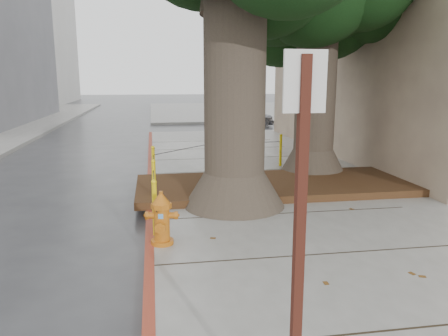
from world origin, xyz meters
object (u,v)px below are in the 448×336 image
(fire_hydrant, at_px, (162,219))
(signpost, at_px, (299,238))
(car_silver, at_px, (242,116))
(car_red, at_px, (355,116))

(fire_hydrant, distance_m, signpost, 4.20)
(signpost, distance_m, car_silver, 22.01)
(signpost, bearing_deg, fire_hydrant, 101.54)
(fire_hydrant, height_order, signpost, signpost)
(signpost, bearing_deg, car_silver, 79.19)
(car_silver, height_order, car_red, car_silver)
(car_red, bearing_deg, fire_hydrant, 146.37)
(fire_hydrant, height_order, car_red, car_red)
(fire_hydrant, relative_size, car_silver, 0.24)
(fire_hydrant, xyz_separation_m, car_red, (11.30, 16.91, 0.02))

